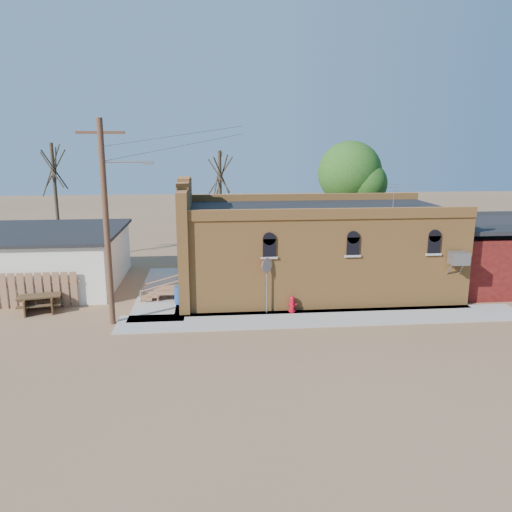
{
  "coord_description": "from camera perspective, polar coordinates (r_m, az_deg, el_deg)",
  "views": [
    {
      "loc": [
        -3.76,
        -20.64,
        7.97
      ],
      "look_at": [
        -1.44,
        3.8,
        2.4
      ],
      "focal_mm": 35.0,
      "sensor_mm": 36.0,
      "label": 1
    }
  ],
  "objects": [
    {
      "name": "sidewalk_west",
      "position": [
        27.91,
        -10.43,
        -3.94
      ],
      "size": [
        2.6,
        10.0,
        0.08
      ],
      "primitive_type": "cube",
      "color": "#9E9991",
      "rests_on": "ground"
    },
    {
      "name": "red_shed",
      "position": [
        30.8,
        24.41,
        0.96
      ],
      "size": [
        5.4,
        6.4,
        4.3
      ],
      "color": "#500D11",
      "rests_on": "ground"
    },
    {
      "name": "brick_bar",
      "position": [
        27.27,
        6.13,
        0.79
      ],
      "size": [
        16.4,
        7.97,
        6.3
      ],
      "color": "#C17D3B",
      "rests_on": "ground"
    },
    {
      "name": "utility_pole",
      "position": [
        22.5,
        -16.63,
        4.08
      ],
      "size": [
        3.12,
        0.26,
        9.0
      ],
      "color": "#462A1C",
      "rests_on": "ground"
    },
    {
      "name": "picnic_table",
      "position": [
        26.3,
        -23.51,
        -4.74
      ],
      "size": [
        2.23,
        1.85,
        0.82
      ],
      "rotation": [
        0.0,
        0.0,
        0.21
      ],
      "color": "#4B351E",
      "rests_on": "ground"
    },
    {
      "name": "ground",
      "position": [
        22.44,
        4.64,
        -8.07
      ],
      "size": [
        120.0,
        120.0,
        0.0
      ],
      "primitive_type": "plane",
      "color": "brown",
      "rests_on": "ground"
    },
    {
      "name": "fire_hydrant",
      "position": [
        23.97,
        4.16,
        -5.49
      ],
      "size": [
        0.45,
        0.43,
        0.79
      ],
      "rotation": [
        0.0,
        0.0,
        -0.21
      ],
      "color": "#A9091A",
      "rests_on": "sidewalk_south"
    },
    {
      "name": "sidewalk_south",
      "position": [
        23.55,
        7.88,
        -7.03
      ],
      "size": [
        19.0,
        2.2,
        0.08
      ],
      "primitive_type": "cube",
      "color": "#9E9991",
      "rests_on": "ground"
    },
    {
      "name": "stop_sign",
      "position": [
        23.33,
        1.26,
        -1.7
      ],
      "size": [
        0.58,
        0.54,
        2.68
      ],
      "rotation": [
        0.0,
        0.0,
        0.31
      ],
      "color": "gray",
      "rests_on": "sidewalk_south"
    },
    {
      "name": "tree_bare_near",
      "position": [
        33.71,
        -4.17,
        9.34
      ],
      "size": [
        2.8,
        2.8,
        7.65
      ],
      "color": "#463B28",
      "rests_on": "ground"
    },
    {
      "name": "tree_leafy",
      "position": [
        35.56,
        10.67,
        9.29
      ],
      "size": [
        4.4,
        4.4,
        8.15
      ],
      "color": "#463B28",
      "rests_on": "ground"
    },
    {
      "name": "tree_bare_far",
      "position": [
        36.16,
        -22.17,
        9.31
      ],
      "size": [
        2.8,
        2.8,
        8.16
      ],
      "color": "#463B28",
      "rests_on": "ground"
    },
    {
      "name": "trash_barrel",
      "position": [
        25.41,
        -8.67,
        -4.42
      ],
      "size": [
        0.59,
        0.59,
        0.88
      ],
      "primitive_type": "cylinder",
      "rotation": [
        0.0,
        0.0,
        -0.03
      ],
      "color": "navy",
      "rests_on": "sidewalk_west"
    },
    {
      "name": "wood_fence",
      "position": [
        27.0,
        -24.81,
        -3.61
      ],
      "size": [
        5.2,
        0.1,
        1.8
      ],
      "primitive_type": null,
      "color": "#8E6440",
      "rests_on": "ground"
    }
  ]
}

